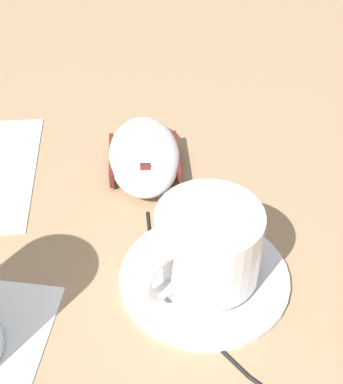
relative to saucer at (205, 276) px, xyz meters
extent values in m
plane|color=#9E7F5B|center=(-0.02, -0.09, 0.00)|extent=(3.00, 3.00, 0.00)
cylinder|color=white|center=(0.00, 0.00, 0.00)|extent=(0.13, 0.13, 0.01)
cylinder|color=white|center=(0.00, 0.00, 0.03)|extent=(0.08, 0.08, 0.06)
torus|color=white|center=(0.02, -0.04, 0.04)|extent=(0.03, 0.04, 0.05)
ellipsoid|color=silver|center=(-0.14, -0.03, 0.01)|extent=(0.12, 0.08, 0.03)
cylinder|color=#591E19|center=(-0.11, -0.03, 0.02)|extent=(0.01, 0.01, 0.01)
cube|color=#591E19|center=(-0.14, 0.00, 0.01)|extent=(0.06, 0.01, 0.01)
cube|color=#591E19|center=(-0.15, -0.06, 0.01)|extent=(0.06, 0.01, 0.01)
cylinder|color=black|center=(-0.05, -0.03, 0.00)|extent=(0.06, 0.01, 0.00)
cylinder|color=black|center=(0.01, -0.03, 0.00)|extent=(0.06, 0.02, 0.00)
cylinder|color=black|center=(0.06, 0.00, 0.00)|extent=(0.05, 0.03, 0.00)
sphere|color=black|center=(-0.08, -0.03, 0.00)|extent=(0.00, 0.00, 0.00)
sphere|color=black|center=(-0.02, -0.04, 0.00)|extent=(0.00, 0.00, 0.00)
sphere|color=black|center=(0.03, -0.02, 0.00)|extent=(0.00, 0.00, 0.00)
sphere|color=black|center=(0.09, 0.01, 0.00)|extent=(0.00, 0.00, 0.00)
camera|label=1|loc=(0.28, -0.08, 0.35)|focal=55.00mm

